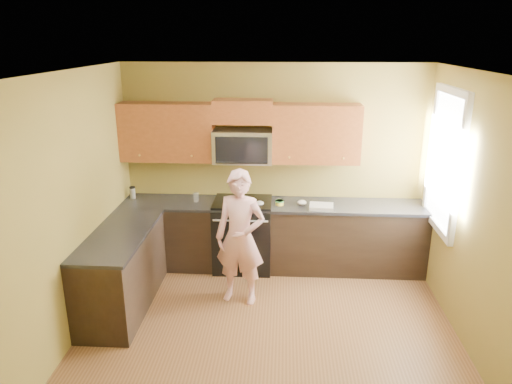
# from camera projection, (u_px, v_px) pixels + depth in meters

# --- Properties ---
(floor) EXTENTS (4.00, 4.00, 0.00)m
(floor) POSITION_uv_depth(u_px,v_px,m) (268.00, 341.00, 4.90)
(floor) COLOR brown
(floor) RESTS_ON ground
(ceiling) EXTENTS (4.00, 4.00, 0.00)m
(ceiling) POSITION_uv_depth(u_px,v_px,m) (270.00, 74.00, 4.06)
(ceiling) COLOR white
(ceiling) RESTS_ON ground
(wall_back) EXTENTS (4.00, 0.00, 4.00)m
(wall_back) POSITION_uv_depth(u_px,v_px,m) (274.00, 166.00, 6.37)
(wall_back) COLOR olive
(wall_back) RESTS_ON ground
(wall_front) EXTENTS (4.00, 0.00, 4.00)m
(wall_front) POSITION_uv_depth(u_px,v_px,m) (256.00, 355.00, 2.58)
(wall_front) COLOR olive
(wall_front) RESTS_ON ground
(wall_left) EXTENTS (0.00, 4.00, 4.00)m
(wall_left) POSITION_uv_depth(u_px,v_px,m) (63.00, 216.00, 4.59)
(wall_left) COLOR olive
(wall_left) RESTS_ON ground
(wall_right) EXTENTS (0.00, 4.00, 4.00)m
(wall_right) POSITION_uv_depth(u_px,v_px,m) (485.00, 225.00, 4.36)
(wall_right) COLOR olive
(wall_right) RESTS_ON ground
(cabinet_back_run) EXTENTS (4.00, 0.60, 0.88)m
(cabinet_back_run) POSITION_uv_depth(u_px,v_px,m) (273.00, 236.00, 6.37)
(cabinet_back_run) COLOR black
(cabinet_back_run) RESTS_ON floor
(cabinet_left_run) EXTENTS (0.60, 1.60, 0.88)m
(cabinet_left_run) POSITION_uv_depth(u_px,v_px,m) (122.00, 271.00, 5.43)
(cabinet_left_run) COLOR black
(cabinet_left_run) RESTS_ON floor
(countertop_back) EXTENTS (4.00, 0.62, 0.04)m
(countertop_back) POSITION_uv_depth(u_px,v_px,m) (273.00, 205.00, 6.22)
(countertop_back) COLOR black
(countertop_back) RESTS_ON cabinet_back_run
(countertop_left) EXTENTS (0.62, 1.60, 0.04)m
(countertop_left) POSITION_uv_depth(u_px,v_px,m) (119.00, 234.00, 5.28)
(countertop_left) COLOR black
(countertop_left) RESTS_ON cabinet_left_run
(stove) EXTENTS (0.76, 0.65, 0.95)m
(stove) POSITION_uv_depth(u_px,v_px,m) (243.00, 234.00, 6.36)
(stove) COLOR black
(stove) RESTS_ON floor
(microwave) EXTENTS (0.76, 0.40, 0.42)m
(microwave) POSITION_uv_depth(u_px,v_px,m) (243.00, 162.00, 6.18)
(microwave) COLOR silver
(microwave) RESTS_ON wall_back
(upper_cab_left) EXTENTS (1.22, 0.33, 0.75)m
(upper_cab_left) POSITION_uv_depth(u_px,v_px,m) (169.00, 160.00, 6.27)
(upper_cab_left) COLOR brown
(upper_cab_left) RESTS_ON wall_back
(upper_cab_right) EXTENTS (1.12, 0.33, 0.75)m
(upper_cab_right) POSITION_uv_depth(u_px,v_px,m) (315.00, 162.00, 6.16)
(upper_cab_right) COLOR brown
(upper_cab_right) RESTS_ON wall_back
(upper_cab_over_mw) EXTENTS (0.76, 0.33, 0.30)m
(upper_cab_over_mw) POSITION_uv_depth(u_px,v_px,m) (243.00, 111.00, 6.01)
(upper_cab_over_mw) COLOR brown
(upper_cab_over_mw) RESTS_ON wall_back
(window) EXTENTS (0.06, 1.06, 1.66)m
(window) POSITION_uv_depth(u_px,v_px,m) (445.00, 161.00, 5.41)
(window) COLOR white
(window) RESTS_ON wall_right
(woman) EXTENTS (0.65, 0.50, 1.60)m
(woman) POSITION_uv_depth(u_px,v_px,m) (240.00, 238.00, 5.44)
(woman) COLOR pink
(woman) RESTS_ON floor
(frying_pan) EXTENTS (0.35, 0.49, 0.06)m
(frying_pan) POSITION_uv_depth(u_px,v_px,m) (233.00, 207.00, 5.98)
(frying_pan) COLOR black
(frying_pan) RESTS_ON stove
(butter_tub) EXTENTS (0.12, 0.12, 0.08)m
(butter_tub) POSITION_uv_depth(u_px,v_px,m) (280.00, 205.00, 6.15)
(butter_tub) COLOR #FFE743
(butter_tub) RESTS_ON countertop_back
(toast_slice) EXTENTS (0.14, 0.14, 0.01)m
(toast_slice) POSITION_uv_depth(u_px,v_px,m) (319.00, 205.00, 6.13)
(toast_slice) COLOR #B27F47
(toast_slice) RESTS_ON countertop_back
(napkin_a) EXTENTS (0.13, 0.14, 0.06)m
(napkin_a) POSITION_uv_depth(u_px,v_px,m) (260.00, 203.00, 6.12)
(napkin_a) COLOR silver
(napkin_a) RESTS_ON countertop_back
(napkin_b) EXTENTS (0.12, 0.13, 0.07)m
(napkin_b) POSITION_uv_depth(u_px,v_px,m) (302.00, 203.00, 6.14)
(napkin_b) COLOR silver
(napkin_b) RESTS_ON countertop_back
(dish_towel) EXTENTS (0.32, 0.27, 0.05)m
(dish_towel) POSITION_uv_depth(u_px,v_px,m) (321.00, 207.00, 6.02)
(dish_towel) COLOR white
(dish_towel) RESTS_ON countertop_back
(travel_mug) EXTENTS (0.10, 0.10, 0.16)m
(travel_mug) POSITION_uv_depth(u_px,v_px,m) (133.00, 198.00, 6.40)
(travel_mug) COLOR silver
(travel_mug) RESTS_ON countertop_back
(glass_a) EXTENTS (0.07, 0.07, 0.12)m
(glass_a) POSITION_uv_depth(u_px,v_px,m) (196.00, 197.00, 6.26)
(glass_a) COLOR silver
(glass_a) RESTS_ON countertop_back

